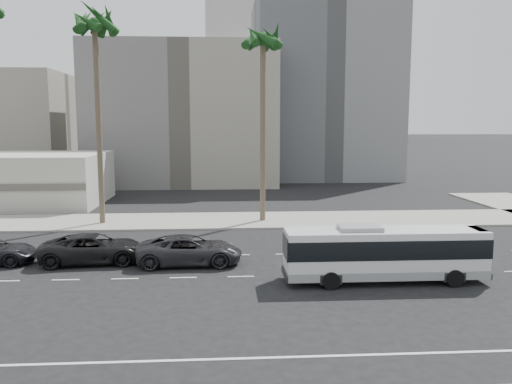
{
  "coord_description": "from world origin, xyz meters",
  "views": [
    {
      "loc": [
        -6.88,
        -26.17,
        7.98
      ],
      "look_at": [
        -4.94,
        4.0,
        3.95
      ],
      "focal_mm": 36.16,
      "sensor_mm": 36.0,
      "label": 1
    }
  ],
  "objects": [
    {
      "name": "palm_mid",
      "position": [
        -16.48,
        14.79,
        15.06
      ],
      "size": [
        5.42,
        5.42,
        16.74
      ],
      "rotation": [
        0.0,
        0.0,
        0.03
      ],
      "color": "brown",
      "rests_on": "ground"
    },
    {
      "name": "midrise_beige_far",
      "position": [
        -38.0,
        50.0,
        7.5
      ],
      "size": [
        18.0,
        16.0,
        15.0
      ],
      "primitive_type": "cube",
      "color": "slate",
      "rests_on": "ground"
    },
    {
      "name": "car_b",
      "position": [
        -14.33,
        3.31,
        0.84
      ],
      "size": [
        3.3,
        6.24,
        1.67
      ],
      "primitive_type": "imported",
      "rotation": [
        0.0,
        0.0,
        1.66
      ],
      "color": "black",
      "rests_on": "ground"
    },
    {
      "name": "city_bus",
      "position": [
        1.23,
        -1.27,
        1.52
      ],
      "size": [
        10.11,
        2.48,
        2.9
      ],
      "rotation": [
        0.0,
        0.0,
        -0.0
      ],
      "color": "silver",
      "rests_on": "ground"
    },
    {
      "name": "sidewalk_north",
      "position": [
        0.0,
        15.5,
        0.07
      ],
      "size": [
        120.0,
        7.0,
        0.15
      ],
      "primitive_type": "cube",
      "color": "gray",
      "rests_on": "ground"
    },
    {
      "name": "ground",
      "position": [
        0.0,
        0.0,
        0.0
      ],
      "size": [
        700.0,
        700.0,
        0.0
      ],
      "primitive_type": "plane",
      "color": "black",
      "rests_on": "ground"
    },
    {
      "name": "midrise_beige_west",
      "position": [
        -12.0,
        45.0,
        9.0
      ],
      "size": [
        24.0,
        18.0,
        18.0
      ],
      "primitive_type": "cube",
      "color": "slate",
      "rests_on": "ground"
    },
    {
      "name": "midrise_gray_center",
      "position": [
        8.0,
        52.0,
        13.0
      ],
      "size": [
        20.0,
        20.0,
        26.0
      ],
      "primitive_type": "cube",
      "color": "#5D5F62",
      "rests_on": "ground"
    },
    {
      "name": "car_a",
      "position": [
        -8.83,
        2.63,
        0.83
      ],
      "size": [
        2.89,
        6.03,
        1.66
      ],
      "primitive_type": "imported",
      "rotation": [
        0.0,
        0.0,
        1.59
      ],
      "color": "#2A2A2D",
      "rests_on": "ground"
    },
    {
      "name": "highrise_right",
      "position": [
        45.0,
        230.0,
        35.0
      ],
      "size": [
        26.0,
        26.0,
        70.0
      ],
      "primitive_type": "cube",
      "color": "slate",
      "rests_on": "ground"
    },
    {
      "name": "highrise_far",
      "position": [
        70.0,
        260.0,
        30.0
      ],
      "size": [
        22.0,
        22.0,
        60.0
      ],
      "primitive_type": "cube",
      "color": "slate",
      "rests_on": "ground"
    },
    {
      "name": "civic_tower",
      "position": [
        -2.0,
        250.0,
        38.83
      ],
      "size": [
        42.0,
        42.0,
        129.0
      ],
      "color": "silver",
      "rests_on": "ground"
    },
    {
      "name": "palm_near",
      "position": [
        -3.69,
        15.11,
        14.19
      ],
      "size": [
        4.65,
        4.65,
        15.66
      ],
      "rotation": [
        0.0,
        0.0,
        0.2
      ],
      "color": "brown",
      "rests_on": "ground"
    }
  ]
}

